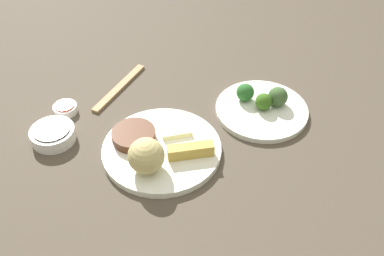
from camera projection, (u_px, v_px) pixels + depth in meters
tabletop at (152, 162)px, 0.98m from camera, size 2.20×2.20×0.02m
main_plate at (162, 149)px, 0.98m from camera, size 0.27×0.27×0.02m
rice_scoop at (147, 156)px, 0.90m from camera, size 0.08×0.08×0.08m
spring_roll at (191, 151)px, 0.95m from camera, size 0.05×0.11×0.03m
crab_rangoon_wonton at (174, 125)px, 1.02m from camera, size 0.10×0.09×0.01m
stir_fry_heap at (134, 135)px, 0.99m from camera, size 0.10×0.10×0.02m
broccoli_plate at (261, 110)px, 1.09m from camera, size 0.23×0.23×0.01m
broccoli_floret_0 at (278, 97)px, 1.08m from camera, size 0.05×0.05×0.05m
broccoli_floret_1 at (264, 102)px, 1.07m from camera, size 0.04×0.04×0.04m
broccoli_floret_2 at (245, 92)px, 1.09m from camera, size 0.05×0.05×0.05m
soy_sauce_bowl at (53, 135)px, 1.01m from camera, size 0.10×0.10×0.03m
soy_sauce_bowl_liquid at (51, 129)px, 1.00m from camera, size 0.09×0.09×0.00m
sauce_ramekin_sweet_and_sour at (65, 109)px, 1.09m from camera, size 0.06×0.06×0.02m
sauce_ramekin_sweet_and_sour_liquid at (64, 105)px, 1.08m from camera, size 0.05×0.05×0.00m
chopsticks_pair at (119, 87)px, 1.16m from camera, size 0.22×0.10×0.01m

